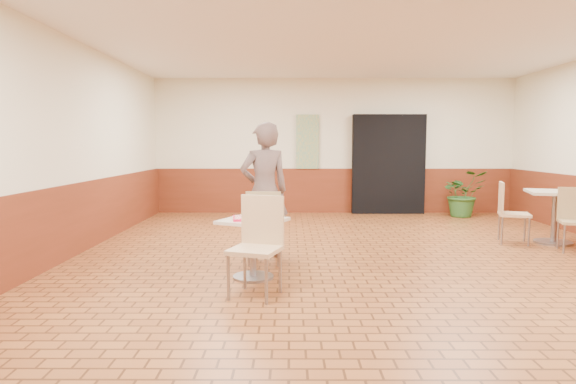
{
  "coord_description": "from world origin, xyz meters",
  "views": [
    {
      "loc": [
        -0.99,
        -5.82,
        1.54
      ],
      "look_at": [
        -1.02,
        0.12,
        0.95
      ],
      "focal_mm": 30.0,
      "sensor_mm": 36.0,
      "label": 1
    }
  ],
  "objects_px": {
    "long_john_donut": "(255,216)",
    "chair_second_left": "(509,209)",
    "chair_second_front": "(575,216)",
    "chair_main_back": "(264,223)",
    "chair_main_front": "(258,240)",
    "customer": "(264,191)",
    "second_table": "(555,208)",
    "potted_plant": "(463,194)",
    "serving_tray": "(253,218)",
    "paper_cup": "(261,211)",
    "main_table": "(253,238)",
    "ring_donut": "(246,214)"
  },
  "relations": [
    {
      "from": "long_john_donut",
      "to": "potted_plant",
      "type": "xyz_separation_m",
      "value": [
        4.08,
        4.83,
        -0.24
      ]
    },
    {
      "from": "main_table",
      "to": "potted_plant",
      "type": "relative_size",
      "value": 0.69
    },
    {
      "from": "long_john_donut",
      "to": "chair_second_left",
      "type": "relative_size",
      "value": 0.18
    },
    {
      "from": "potted_plant",
      "to": "serving_tray",
      "type": "bearing_deg",
      "value": -130.9
    },
    {
      "from": "main_table",
      "to": "paper_cup",
      "type": "bearing_deg",
      "value": 56.46
    },
    {
      "from": "customer",
      "to": "potted_plant",
      "type": "relative_size",
      "value": 1.84
    },
    {
      "from": "serving_tray",
      "to": "paper_cup",
      "type": "xyz_separation_m",
      "value": [
        0.08,
        0.13,
        0.06
      ]
    },
    {
      "from": "serving_tray",
      "to": "long_john_donut",
      "type": "distance_m",
      "value": 0.09
    },
    {
      "from": "customer",
      "to": "ring_donut",
      "type": "bearing_deg",
      "value": 59.36
    },
    {
      "from": "long_john_donut",
      "to": "chair_second_left",
      "type": "bearing_deg",
      "value": 28.83
    },
    {
      "from": "main_table",
      "to": "customer",
      "type": "height_order",
      "value": "customer"
    },
    {
      "from": "chair_main_back",
      "to": "paper_cup",
      "type": "distance_m",
      "value": 0.56
    },
    {
      "from": "chair_main_back",
      "to": "serving_tray",
      "type": "bearing_deg",
      "value": 83.28
    },
    {
      "from": "chair_second_left",
      "to": "chair_second_front",
      "type": "bearing_deg",
      "value": -112.84
    },
    {
      "from": "chair_main_back",
      "to": "long_john_donut",
      "type": "height_order",
      "value": "chair_main_back"
    },
    {
      "from": "chair_second_left",
      "to": "customer",
      "type": "bearing_deg",
      "value": 122.44
    },
    {
      "from": "main_table",
      "to": "second_table",
      "type": "relative_size",
      "value": 0.84
    },
    {
      "from": "customer",
      "to": "paper_cup",
      "type": "relative_size",
      "value": 20.76
    },
    {
      "from": "main_table",
      "to": "ring_donut",
      "type": "relative_size",
      "value": 6.77
    },
    {
      "from": "second_table",
      "to": "chair_main_back",
      "type": "bearing_deg",
      "value": -163.08
    },
    {
      "from": "chair_main_front",
      "to": "chair_second_front",
      "type": "xyz_separation_m",
      "value": [
        4.45,
        2.05,
        -0.05
      ]
    },
    {
      "from": "potted_plant",
      "to": "second_table",
      "type": "bearing_deg",
      "value": -81.13
    },
    {
      "from": "potted_plant",
      "to": "main_table",
      "type": "bearing_deg",
      "value": -130.9
    },
    {
      "from": "customer",
      "to": "long_john_donut",
      "type": "relative_size",
      "value": 10.72
    },
    {
      "from": "second_table",
      "to": "long_john_donut",
      "type": "bearing_deg",
      "value": -155.44
    },
    {
      "from": "customer",
      "to": "ring_donut",
      "type": "distance_m",
      "value": 0.93
    },
    {
      "from": "serving_tray",
      "to": "second_table",
      "type": "relative_size",
      "value": 0.55
    },
    {
      "from": "chair_main_front",
      "to": "chair_main_back",
      "type": "height_order",
      "value": "chair_main_front"
    },
    {
      "from": "customer",
      "to": "chair_second_left",
      "type": "xyz_separation_m",
      "value": [
        3.77,
        1.04,
        -0.38
      ]
    },
    {
      "from": "chair_main_back",
      "to": "customer",
      "type": "xyz_separation_m",
      "value": [
        -0.01,
        0.35,
        0.38
      ]
    },
    {
      "from": "long_john_donut",
      "to": "chair_second_front",
      "type": "height_order",
      "value": "chair_second_front"
    },
    {
      "from": "chair_second_front",
      "to": "serving_tray",
      "type": "bearing_deg",
      "value": -145.59
    },
    {
      "from": "ring_donut",
      "to": "paper_cup",
      "type": "height_order",
      "value": "paper_cup"
    },
    {
      "from": "long_john_donut",
      "to": "potted_plant",
      "type": "height_order",
      "value": "potted_plant"
    },
    {
      "from": "long_john_donut",
      "to": "chair_second_left",
      "type": "height_order",
      "value": "chair_second_left"
    },
    {
      "from": "chair_main_back",
      "to": "long_john_donut",
      "type": "xyz_separation_m",
      "value": [
        -0.06,
        -0.71,
        0.21
      ]
    },
    {
      "from": "long_john_donut",
      "to": "paper_cup",
      "type": "bearing_deg",
      "value": 76.38
    },
    {
      "from": "customer",
      "to": "chair_second_front",
      "type": "bearing_deg",
      "value": 165.76
    },
    {
      "from": "main_table",
      "to": "second_table",
      "type": "distance_m",
      "value": 4.96
    },
    {
      "from": "second_table",
      "to": "potted_plant",
      "type": "xyz_separation_m",
      "value": [
        -0.43,
        2.77,
        -0.05
      ]
    },
    {
      "from": "paper_cup",
      "to": "potted_plant",
      "type": "height_order",
      "value": "potted_plant"
    },
    {
      "from": "ring_donut",
      "to": "main_table",
      "type": "bearing_deg",
      "value": -46.82
    },
    {
      "from": "customer",
      "to": "second_table",
      "type": "distance_m",
      "value": 4.59
    },
    {
      "from": "chair_main_front",
      "to": "second_table",
      "type": "height_order",
      "value": "chair_main_front"
    },
    {
      "from": "chair_main_front",
      "to": "customer",
      "type": "height_order",
      "value": "customer"
    },
    {
      "from": "customer",
      "to": "second_table",
      "type": "relative_size",
      "value": 2.23
    },
    {
      "from": "long_john_donut",
      "to": "ring_donut",
      "type": "bearing_deg",
      "value": 125.82
    },
    {
      "from": "chair_main_front",
      "to": "chair_main_back",
      "type": "bearing_deg",
      "value": 108.51
    },
    {
      "from": "potted_plant",
      "to": "chair_main_front",
      "type": "bearing_deg",
      "value": -126.88
    },
    {
      "from": "customer",
      "to": "chair_main_front",
      "type": "bearing_deg",
      "value": 70.46
    }
  ]
}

